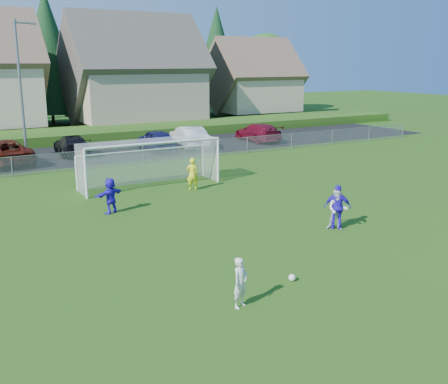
{
  "coord_description": "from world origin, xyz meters",
  "views": [
    {
      "loc": [
        -10.15,
        -9.63,
        6.5
      ],
      "look_at": [
        0.0,
        8.0,
        1.4
      ],
      "focal_mm": 42.0,
      "sensor_mm": 36.0,
      "label": 1
    }
  ],
  "objects_px": {
    "player_blue_b": "(110,196)",
    "car_f": "(189,137)",
    "player_white_b": "(337,210)",
    "player_white_a": "(240,283)",
    "soccer_goal": "(148,156)",
    "goalkeeper": "(192,174)",
    "car_c": "(3,152)",
    "car_g": "(258,132)",
    "player_blue_a": "(338,207)",
    "car_e": "(156,140)",
    "car_d": "(72,145)",
    "soccer_ball": "(292,278)"
  },
  "relations": [
    {
      "from": "player_blue_b",
      "to": "car_f",
      "type": "distance_m",
      "value": 18.1
    },
    {
      "from": "player_white_b",
      "to": "car_f",
      "type": "xyz_separation_m",
      "value": [
        3.88,
        21.15,
        0.0
      ]
    },
    {
      "from": "player_white_a",
      "to": "soccer_goal",
      "type": "distance_m",
      "value": 14.95
    },
    {
      "from": "goalkeeper",
      "to": "car_c",
      "type": "distance_m",
      "value": 14.39
    },
    {
      "from": "soccer_goal",
      "to": "car_c",
      "type": "bearing_deg",
      "value": 119.67
    },
    {
      "from": "soccer_goal",
      "to": "player_white_b",
      "type": "bearing_deg",
      "value": -71.36
    },
    {
      "from": "player_white_b",
      "to": "car_g",
      "type": "distance_m",
      "value": 23.61
    },
    {
      "from": "player_white_b",
      "to": "soccer_goal",
      "type": "xyz_separation_m",
      "value": [
        -3.62,
        10.73,
        0.81
      ]
    },
    {
      "from": "player_blue_a",
      "to": "car_e",
      "type": "distance_m",
      "value": 21.02
    },
    {
      "from": "player_blue_b",
      "to": "goalkeeper",
      "type": "xyz_separation_m",
      "value": [
        5.01,
        2.01,
        0.05
      ]
    },
    {
      "from": "car_d",
      "to": "car_f",
      "type": "height_order",
      "value": "car_f"
    },
    {
      "from": "soccer_ball",
      "to": "car_c",
      "type": "bearing_deg",
      "value": 101.42
    },
    {
      "from": "player_blue_a",
      "to": "car_d",
      "type": "relative_size",
      "value": 0.37
    },
    {
      "from": "soccer_ball",
      "to": "car_c",
      "type": "distance_m",
      "value": 24.69
    },
    {
      "from": "car_d",
      "to": "soccer_ball",
      "type": "bearing_deg",
      "value": 94.18
    },
    {
      "from": "car_d",
      "to": "car_e",
      "type": "distance_m",
      "value": 6.05
    },
    {
      "from": "goalkeeper",
      "to": "car_e",
      "type": "height_order",
      "value": "goalkeeper"
    },
    {
      "from": "player_white_b",
      "to": "player_blue_a",
      "type": "height_order",
      "value": "player_blue_a"
    },
    {
      "from": "soccer_ball",
      "to": "player_white_b",
      "type": "height_order",
      "value": "player_white_b"
    },
    {
      "from": "player_blue_b",
      "to": "player_blue_a",
      "type": "bearing_deg",
      "value": 113.0
    },
    {
      "from": "soccer_ball",
      "to": "player_white_b",
      "type": "relative_size",
      "value": 0.13
    },
    {
      "from": "player_blue_b",
      "to": "car_e",
      "type": "height_order",
      "value": "car_e"
    },
    {
      "from": "player_blue_a",
      "to": "car_f",
      "type": "height_order",
      "value": "player_blue_a"
    },
    {
      "from": "player_white_b",
      "to": "car_d",
      "type": "xyz_separation_m",
      "value": [
        -4.78,
        22.29,
        -0.11
      ]
    },
    {
      "from": "goalkeeper",
      "to": "car_d",
      "type": "height_order",
      "value": "goalkeeper"
    },
    {
      "from": "player_blue_b",
      "to": "soccer_goal",
      "type": "height_order",
      "value": "soccer_goal"
    },
    {
      "from": "car_d",
      "to": "player_white_b",
      "type": "bearing_deg",
      "value": 105.86
    },
    {
      "from": "player_white_a",
      "to": "car_f",
      "type": "height_order",
      "value": "car_f"
    },
    {
      "from": "player_white_b",
      "to": "player_blue_b",
      "type": "relative_size",
      "value": 1.04
    },
    {
      "from": "car_g",
      "to": "player_white_a",
      "type": "bearing_deg",
      "value": 58.09
    },
    {
      "from": "player_blue_b",
      "to": "goalkeeper",
      "type": "bearing_deg",
      "value": 178.2
    },
    {
      "from": "soccer_ball",
      "to": "player_white_a",
      "type": "height_order",
      "value": "player_white_a"
    },
    {
      "from": "player_white_b",
      "to": "soccer_goal",
      "type": "distance_m",
      "value": 11.35
    },
    {
      "from": "soccer_goal",
      "to": "player_blue_a",
      "type": "bearing_deg",
      "value": -71.07
    },
    {
      "from": "soccer_ball",
      "to": "goalkeeper",
      "type": "distance_m",
      "value": 12.19
    },
    {
      "from": "soccer_goal",
      "to": "car_f",
      "type": "bearing_deg",
      "value": 54.28
    },
    {
      "from": "player_white_b",
      "to": "car_e",
      "type": "bearing_deg",
      "value": 130.81
    },
    {
      "from": "car_d",
      "to": "soccer_goal",
      "type": "xyz_separation_m",
      "value": [
        1.16,
        -11.57,
        0.92
      ]
    },
    {
      "from": "car_f",
      "to": "soccer_goal",
      "type": "bearing_deg",
      "value": 62.02
    },
    {
      "from": "car_e",
      "to": "soccer_goal",
      "type": "distance_m",
      "value": 11.38
    },
    {
      "from": "car_d",
      "to": "car_g",
      "type": "distance_m",
      "value": 15.13
    },
    {
      "from": "player_white_b",
      "to": "soccer_goal",
      "type": "height_order",
      "value": "soccer_goal"
    },
    {
      "from": "car_c",
      "to": "car_g",
      "type": "distance_m",
      "value": 19.8
    },
    {
      "from": "player_white_b",
      "to": "player_white_a",
      "type": "bearing_deg",
      "value": -106.86
    },
    {
      "from": "car_d",
      "to": "player_blue_b",
      "type": "bearing_deg",
      "value": 85.55
    },
    {
      "from": "car_c",
      "to": "soccer_goal",
      "type": "distance_m",
      "value": 11.87
    },
    {
      "from": "player_blue_a",
      "to": "car_e",
      "type": "relative_size",
      "value": 0.38
    },
    {
      "from": "soccer_ball",
      "to": "car_g",
      "type": "bearing_deg",
      "value": 58.57
    },
    {
      "from": "goalkeeper",
      "to": "car_d",
      "type": "bearing_deg",
      "value": -56.02
    },
    {
      "from": "soccer_ball",
      "to": "player_blue_b",
      "type": "height_order",
      "value": "player_blue_b"
    }
  ]
}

